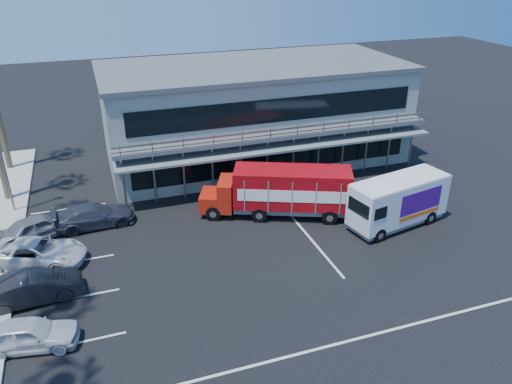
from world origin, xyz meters
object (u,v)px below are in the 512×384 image
object	(u,v)px
red_truck	(282,191)
white_van	(398,201)
parked_car_a	(30,334)
parked_car_b	(34,288)

from	to	relation	value
red_truck	white_van	distance (m)	6.87
parked_car_a	parked_car_b	bearing A→B (deg)	10.70
white_van	parked_car_b	bearing A→B (deg)	170.55
parked_car_a	parked_car_b	size ratio (longest dim) A/B	0.89
red_truck	white_van	size ratio (longest dim) A/B	1.43
red_truck	parked_car_a	bearing A→B (deg)	-129.67
parked_car_b	parked_car_a	bearing A→B (deg)	174.25
white_van	parked_car_b	size ratio (longest dim) A/B	1.46
red_truck	white_van	world-z (taller)	red_truck
red_truck	parked_car_a	distance (m)	15.76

